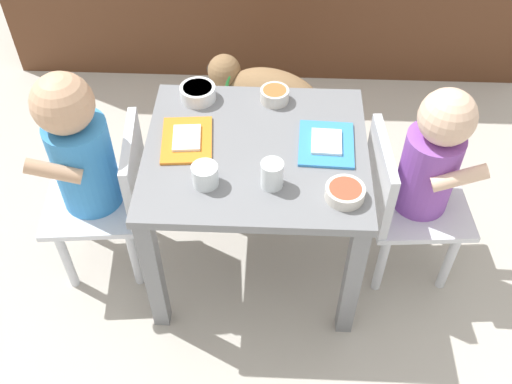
{
  "coord_description": "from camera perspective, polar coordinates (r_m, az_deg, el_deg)",
  "views": [
    {
      "loc": [
        0.05,
        -1.14,
        1.54
      ],
      "look_at": [
        0.0,
        0.0,
        0.31
      ],
      "focal_mm": 41.72,
      "sensor_mm": 36.0,
      "label": 1
    }
  ],
  "objects": [
    {
      "name": "dog",
      "position": [
        2.15,
        1.18,
        9.33
      ],
      "size": [
        0.45,
        0.3,
        0.33
      ],
      "color": "olive",
      "rests_on": "ground"
    },
    {
      "name": "seated_child_right",
      "position": [
        1.66,
        15.9,
        2.31
      ],
      "size": [
        0.3,
        0.3,
        0.66
      ],
      "color": "silver",
      "rests_on": "ground"
    },
    {
      "name": "veggie_bowl_near",
      "position": [
        1.45,
        8.52,
        -0.02
      ],
      "size": [
        0.1,
        0.1,
        0.03
      ],
      "color": "silver",
      "rests_on": "dining_table"
    },
    {
      "name": "dining_table",
      "position": [
        1.62,
        0.0,
        1.93
      ],
      "size": [
        0.59,
        0.53,
        0.48
      ],
      "color": "slate",
      "rests_on": "ground"
    },
    {
      "name": "food_tray_right",
      "position": [
        1.58,
        6.76,
        4.65
      ],
      "size": [
        0.15,
        0.18,
        0.02
      ],
      "color": "#388CD8",
      "rests_on": "dining_table"
    },
    {
      "name": "water_cup_left",
      "position": [
        1.46,
        -4.9,
        1.51
      ],
      "size": [
        0.07,
        0.07,
        0.06
      ],
      "color": "white",
      "rests_on": "dining_table"
    },
    {
      "name": "food_tray_left",
      "position": [
        1.59,
        -6.64,
        5.03
      ],
      "size": [
        0.15,
        0.19,
        0.02
      ],
      "color": "orange",
      "rests_on": "dining_table"
    },
    {
      "name": "cereal_bowl_left_side",
      "position": [
        1.7,
        1.79,
        9.29
      ],
      "size": [
        0.08,
        0.08,
        0.04
      ],
      "color": "silver",
      "rests_on": "dining_table"
    },
    {
      "name": "seated_child_left",
      "position": [
        1.66,
        -16.04,
        3.2
      ],
      "size": [
        0.3,
        0.3,
        0.7
      ],
      "color": "silver",
      "rests_on": "ground"
    },
    {
      "name": "ground_plane",
      "position": [
        1.92,
        0.0,
        -6.29
      ],
      "size": [
        7.0,
        7.0,
        0.0
      ],
      "primitive_type": "plane",
      "color": "#B2ADA3"
    },
    {
      "name": "cereal_bowl_right_side",
      "position": [
        1.72,
        -5.6,
        9.48
      ],
      "size": [
        0.1,
        0.1,
        0.04
      ],
      "color": "white",
      "rests_on": "dining_table"
    },
    {
      "name": "water_cup_right",
      "position": [
        1.45,
        1.54,
        1.57
      ],
      "size": [
        0.06,
        0.06,
        0.07
      ],
      "color": "white",
      "rests_on": "dining_table"
    }
  ]
}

